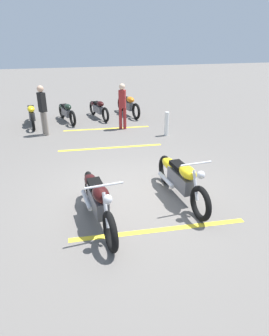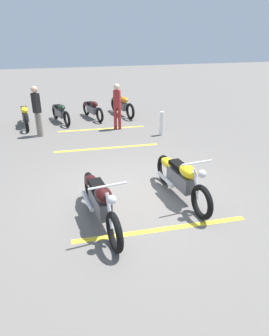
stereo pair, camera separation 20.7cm
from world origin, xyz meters
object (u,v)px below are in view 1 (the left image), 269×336
object	(u,v)px
motorcycle_dark_foreground	(98,199)
bystander_near_row	(43,108)
motorcycle_row_center	(66,111)
motorcycle_row_right	(32,114)
bystander_secondary	(122,104)
bollard_post	(166,124)
motorcycle_bright_foreground	(180,178)
motorcycle_row_far_left	(128,104)
motorcycle_row_left	(98,108)

from	to	relation	value
motorcycle_dark_foreground	bystander_near_row	distance (m)	5.81
motorcycle_row_center	motorcycle_row_right	size ratio (longest dim) A/B	0.93
bystander_near_row	bystander_secondary	world-z (taller)	bystander_near_row
motorcycle_row_right	motorcycle_row_center	bearing A→B (deg)	92.19
motorcycle_row_center	bollard_post	xyz separation A→B (m)	(-2.82, -3.20, 0.00)
motorcycle_bright_foreground	motorcycle_row_center	bearing A→B (deg)	-167.41
motorcycle_bright_foreground	bystander_secondary	xyz separation A→B (m)	(5.29, -0.05, 0.46)
motorcycle_dark_foreground	bollard_post	distance (m)	5.45
motorcycle_row_right	bystander_near_row	bearing A→B (deg)	14.16
motorcycle_bright_foreground	bystander_secondary	world-z (taller)	bystander_secondary
motorcycle_row_center	motorcycle_row_right	xyz separation A→B (m)	(-0.15, 1.31, 0.02)
motorcycle_dark_foreground	motorcycle_row_center	world-z (taller)	motorcycle_dark_foreground
motorcycle_row_far_left	motorcycle_row_left	world-z (taller)	motorcycle_row_far_left
bollard_post	bystander_secondary	bearing A→B (deg)	46.66
motorcycle_row_far_left	motorcycle_row_right	world-z (taller)	motorcycle_row_far_left
bystander_secondary	motorcycle_row_center	bearing A→B (deg)	-101.93
motorcycle_row_left	bystander_secondary	bearing A→B (deg)	5.13
motorcycle_row_far_left	motorcycle_bright_foreground	bearing A→B (deg)	-15.88
motorcycle_dark_foreground	motorcycle_row_far_left	bearing A→B (deg)	157.72
motorcycle_row_right	motorcycle_row_left	bearing A→B (deg)	93.80
motorcycle_bright_foreground	bollard_post	distance (m)	4.31
bystander_secondary	motorcycle_row_right	bearing A→B (deg)	-86.36
motorcycle_bright_foreground	bystander_near_row	xyz separation A→B (m)	(5.32, 2.72, 0.48)
motorcycle_bright_foreground	bystander_near_row	bearing A→B (deg)	-155.60
motorcycle_bright_foreground	motorcycle_dark_foreground	distance (m)	1.83
motorcycle_row_center	bystander_secondary	bearing A→B (deg)	36.04
motorcycle_bright_foreground	motorcycle_row_left	bearing A→B (deg)	-178.16
bystander_near_row	bystander_secondary	bearing A→B (deg)	144.94
motorcycle_row_center	bystander_near_row	world-z (taller)	bystander_near_row
motorcycle_bright_foreground	motorcycle_row_right	bearing A→B (deg)	-157.36
motorcycle_row_left	bollard_post	xyz separation A→B (m)	(-3.04, -1.87, 0.00)
bystander_secondary	motorcycle_dark_foreground	bearing A→B (deg)	10.22
motorcycle_row_center	bystander_secondary	size ratio (longest dim) A/B	1.19
motorcycle_row_far_left	motorcycle_row_center	world-z (taller)	motorcycle_row_far_left
motorcycle_row_left	motorcycle_row_right	distance (m)	2.66
motorcycle_row_far_left	bollard_post	bearing A→B (deg)	-0.27
motorcycle_bright_foreground	motorcycle_row_far_left	bearing A→B (deg)	171.38
motorcycle_row_center	bystander_near_row	size ratio (longest dim) A/B	1.16
motorcycle_row_center	motorcycle_row_far_left	bearing A→B (deg)	84.70
motorcycle_bright_foreground	motorcycle_row_left	distance (m)	7.16
bystander_secondary	bollard_post	xyz separation A→B (m)	(-1.19, -1.26, -0.51)
motorcycle_dark_foreground	bystander_near_row	bearing A→B (deg)	-174.69
motorcycle_dark_foreground	motorcycle_row_center	xyz separation A→B (m)	(7.31, 0.10, -0.05)
motorcycle_row_left	bystander_secondary	size ratio (longest dim) A/B	1.19
bystander_near_row	motorcycle_row_left	bearing A→B (deg)	-174.29
motorcycle_row_far_left	bystander_near_row	size ratio (longest dim) A/B	1.31
bollard_post	motorcycle_bright_foreground	bearing A→B (deg)	162.26
motorcycle_row_right	bollard_post	xyz separation A→B (m)	(-2.67, -4.51, -0.02)
motorcycle_row_center	bollard_post	size ratio (longest dim) A/B	2.38
bystander_near_row	motorcycle_row_right	bearing A→B (deg)	-106.05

